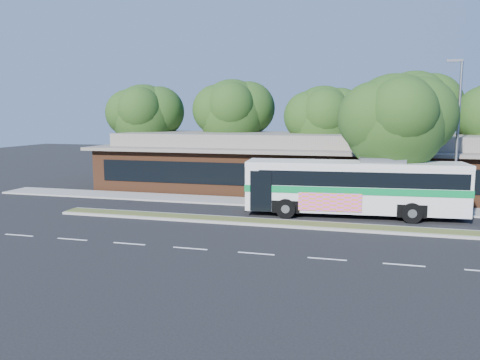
{
  "coord_description": "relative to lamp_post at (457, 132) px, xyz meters",
  "views": [
    {
      "loc": [
        4.3,
        -23.91,
        5.87
      ],
      "look_at": [
        -2.86,
        3.07,
        2.0
      ],
      "focal_mm": 35.0,
      "sensor_mm": 36.0,
      "label": 1
    }
  ],
  "objects": [
    {
      "name": "ground",
      "position": [
        -9.56,
        -6.0,
        -4.9
      ],
      "size": [
        120.0,
        120.0,
        0.0
      ],
      "primitive_type": "plane",
      "color": "black",
      "rests_on": "ground"
    },
    {
      "name": "parking_lot",
      "position": [
        -27.56,
        4.0,
        -4.9
      ],
      "size": [
        14.0,
        12.0,
        0.01
      ],
      "primitive_type": "cube",
      "color": "black",
      "rests_on": "ground"
    },
    {
      "name": "tree_bg_a",
      "position": [
        -24.15,
        9.14,
        0.97
      ],
      "size": [
        6.47,
        5.8,
        8.63
      ],
      "color": "black",
      "rests_on": "ground"
    },
    {
      "name": "plaza_building",
      "position": [
        -9.56,
        6.99,
        -2.77
      ],
      "size": [
        33.2,
        11.2,
        4.45
      ],
      "color": "#572F1B",
      "rests_on": "ground"
    },
    {
      "name": "median_strip",
      "position": [
        -9.56,
        -5.4,
        -4.83
      ],
      "size": [
        26.0,
        1.1,
        0.15
      ],
      "primitive_type": "cube",
      "color": "#3E4D20",
      "rests_on": "ground"
    },
    {
      "name": "sidewalk_tree",
      "position": [
        -3.14,
        -0.56,
        0.62
      ],
      "size": [
        6.54,
        5.87,
        8.31
      ],
      "color": "black",
      "rests_on": "ground"
    },
    {
      "name": "sedan",
      "position": [
        -19.31,
        3.48,
        -4.14
      ],
      "size": [
        5.31,
        2.29,
        1.52
      ],
      "primitive_type": "imported",
      "rotation": [
        0.0,
        0.0,
        1.6
      ],
      "color": "silver",
      "rests_on": "ground"
    },
    {
      "name": "tree_bg_c",
      "position": [
        -8.16,
        9.13,
        0.69
      ],
      "size": [
        6.24,
        5.6,
        8.26
      ],
      "color": "black",
      "rests_on": "ground"
    },
    {
      "name": "tree_bg_d",
      "position": [
        -1.12,
        10.15,
        1.52
      ],
      "size": [
        6.91,
        6.2,
        9.37
      ],
      "color": "black",
      "rests_on": "ground"
    },
    {
      "name": "lamp_post",
      "position": [
        0.0,
        0.0,
        0.0
      ],
      "size": [
        0.93,
        0.18,
        9.07
      ],
      "color": "slate",
      "rests_on": "ground"
    },
    {
      "name": "transit_bus",
      "position": [
        -5.72,
        -2.2,
        -2.96
      ],
      "size": [
        12.61,
        3.65,
        3.49
      ],
      "rotation": [
        0.0,
        0.0,
        0.08
      ],
      "color": "silver",
      "rests_on": "ground"
    },
    {
      "name": "tree_bg_b",
      "position": [
        -16.13,
        10.14,
        1.24
      ],
      "size": [
        6.69,
        6.0,
        9.0
      ],
      "color": "black",
      "rests_on": "ground"
    },
    {
      "name": "sidewalk",
      "position": [
        -9.56,
        0.4,
        -4.84
      ],
      "size": [
        44.0,
        2.6,
        0.12
      ],
      "primitive_type": "cube",
      "color": "gray",
      "rests_on": "ground"
    }
  ]
}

